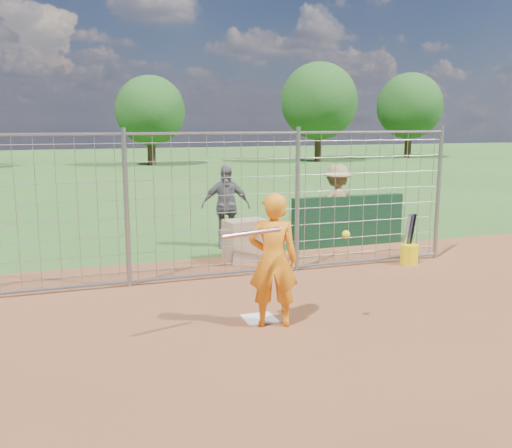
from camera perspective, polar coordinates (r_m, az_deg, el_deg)
name	(u,v)px	position (r m, az deg, el deg)	size (l,w,h in m)	color
ground	(255,315)	(8.17, -0.14, -9.05)	(100.00, 100.00, 0.00)	#2D591E
infield_dirt	(360,417)	(5.65, 10.40, -18.43)	(18.00, 18.00, 0.00)	brown
home_plate	(259,319)	(7.98, 0.33, -9.43)	(0.43, 0.43, 0.02)	silver
dugout_wall	(348,221)	(12.57, 9.18, 0.30)	(2.60, 0.20, 1.10)	#11381E
batter	(273,260)	(7.50, 1.72, -3.65)	(0.66, 0.43, 1.80)	orange
bystander_b	(226,206)	(12.28, -3.05, 1.80)	(1.04, 0.43, 1.78)	slate
bystander_c	(337,205)	(12.56, 8.07, 1.88)	(1.15, 0.66, 1.77)	olive
equipment_bin	(246,240)	(11.14, -1.02, -1.63)	(0.80, 0.55, 0.80)	tan
equipment_in_play	(275,233)	(7.03, 1.93, -0.94)	(1.72, 0.30, 0.16)	silver
bucket_with_bats	(409,252)	(11.26, 15.07, -2.67)	(0.34, 0.34, 0.97)	yellow
backstop_fence	(216,207)	(9.72, -4.00, 1.72)	(9.08, 0.08, 2.60)	gray
tree_line	(152,104)	(35.87, -10.39, 11.76)	(44.66, 6.72, 6.48)	#3F2B19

